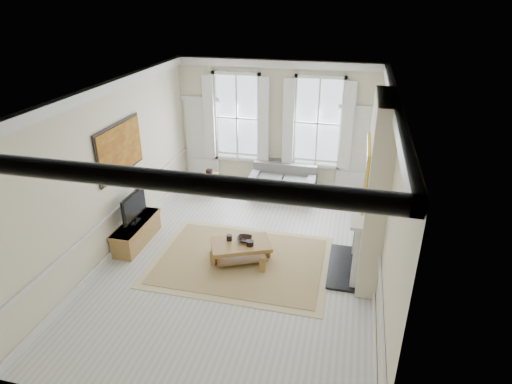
% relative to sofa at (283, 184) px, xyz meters
% --- Properties ---
extents(floor, '(7.20, 7.20, 0.00)m').
position_rel_sofa_xyz_m(floor, '(-0.29, -3.11, -0.35)').
color(floor, '#B7B5AD').
rests_on(floor, ground).
extents(ceiling, '(7.20, 7.20, 0.00)m').
position_rel_sofa_xyz_m(ceiling, '(-0.29, -3.11, 3.05)').
color(ceiling, white).
rests_on(ceiling, back_wall).
extents(back_wall, '(5.20, 0.00, 5.20)m').
position_rel_sofa_xyz_m(back_wall, '(-0.29, 0.49, 1.35)').
color(back_wall, beige).
rests_on(back_wall, floor).
extents(left_wall, '(0.00, 7.20, 7.20)m').
position_rel_sofa_xyz_m(left_wall, '(-2.89, -3.11, 1.35)').
color(left_wall, beige).
rests_on(left_wall, floor).
extents(right_wall, '(0.00, 7.20, 7.20)m').
position_rel_sofa_xyz_m(right_wall, '(2.31, -3.11, 1.35)').
color(right_wall, beige).
rests_on(right_wall, floor).
extents(window_left, '(1.26, 0.20, 2.20)m').
position_rel_sofa_xyz_m(window_left, '(-1.34, 0.44, 1.55)').
color(window_left, '#B2BCC6').
rests_on(window_left, back_wall).
extents(window_right, '(1.26, 0.20, 2.20)m').
position_rel_sofa_xyz_m(window_right, '(0.76, 0.44, 1.55)').
color(window_right, '#B2BCC6').
rests_on(window_right, back_wall).
extents(door_left, '(0.90, 0.08, 2.30)m').
position_rel_sofa_xyz_m(door_left, '(-2.34, 0.45, 0.80)').
color(door_left, silver).
rests_on(door_left, floor).
extents(door_right, '(0.90, 0.08, 2.30)m').
position_rel_sofa_xyz_m(door_right, '(1.76, 0.45, 0.80)').
color(door_right, silver).
rests_on(door_right, floor).
extents(painting, '(0.05, 1.66, 1.06)m').
position_rel_sofa_xyz_m(painting, '(-2.85, -2.81, 1.70)').
color(painting, '#BB8220').
rests_on(painting, left_wall).
extents(chimney_breast, '(0.35, 1.70, 3.38)m').
position_rel_sofa_xyz_m(chimney_breast, '(2.14, -2.91, 1.35)').
color(chimney_breast, beige).
rests_on(chimney_breast, floor).
extents(hearth, '(0.55, 1.50, 0.05)m').
position_rel_sofa_xyz_m(hearth, '(1.71, -2.91, -0.32)').
color(hearth, black).
rests_on(hearth, floor).
extents(fireplace, '(0.21, 1.45, 1.33)m').
position_rel_sofa_xyz_m(fireplace, '(1.91, -2.91, 0.39)').
color(fireplace, silver).
rests_on(fireplace, floor).
extents(mirror, '(0.06, 1.26, 1.06)m').
position_rel_sofa_xyz_m(mirror, '(1.92, -2.91, 1.70)').
color(mirror, gold).
rests_on(mirror, chimney_breast).
extents(sofa, '(1.67, 0.81, 0.82)m').
position_rel_sofa_xyz_m(sofa, '(0.00, 0.00, 0.00)').
color(sofa, slate).
rests_on(sofa, floor).
extents(side_table, '(0.47, 0.47, 0.54)m').
position_rel_sofa_xyz_m(side_table, '(-1.92, -0.29, 0.08)').
color(side_table, brown).
rests_on(side_table, floor).
extents(rug, '(3.50, 2.60, 0.02)m').
position_rel_sofa_xyz_m(rug, '(-0.28, -3.16, -0.33)').
color(rug, tan).
rests_on(rug, floor).
extents(coffee_table, '(1.32, 1.08, 0.43)m').
position_rel_sofa_xyz_m(coffee_table, '(-0.28, -3.16, 0.00)').
color(coffee_table, brown).
rests_on(coffee_table, rug).
extents(ceramic_pot_a, '(0.11, 0.11, 0.11)m').
position_rel_sofa_xyz_m(ceramic_pot_a, '(-0.53, -3.11, 0.14)').
color(ceramic_pot_a, black).
rests_on(ceramic_pot_a, coffee_table).
extents(ceramic_pot_b, '(0.14, 0.14, 0.10)m').
position_rel_sofa_xyz_m(ceramic_pot_b, '(-0.08, -3.21, 0.14)').
color(ceramic_pot_b, black).
rests_on(ceramic_pot_b, coffee_table).
extents(bowl, '(0.30, 0.30, 0.07)m').
position_rel_sofa_xyz_m(bowl, '(-0.23, -3.06, 0.12)').
color(bowl, black).
rests_on(bowl, coffee_table).
extents(tv_stand, '(0.45, 1.40, 0.50)m').
position_rel_sofa_xyz_m(tv_stand, '(-2.63, -2.99, -0.10)').
color(tv_stand, brown).
rests_on(tv_stand, floor).
extents(tv, '(0.08, 0.90, 0.68)m').
position_rel_sofa_xyz_m(tv, '(-2.61, -2.99, 0.55)').
color(tv, black).
rests_on(tv, tv_stand).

